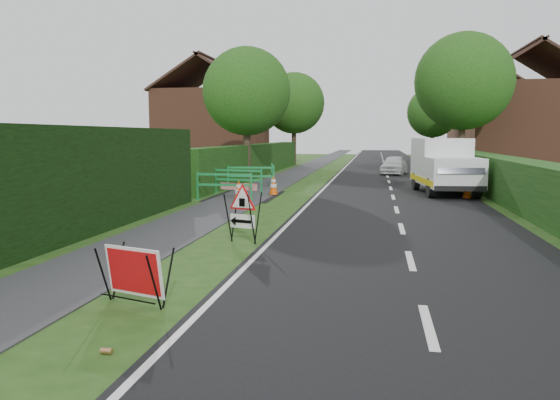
{
  "coord_description": "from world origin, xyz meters",
  "views": [
    {
      "loc": [
        1.84,
        -9.0,
        2.28
      ],
      "look_at": [
        -0.24,
        2.87,
        0.86
      ],
      "focal_mm": 35.0,
      "sensor_mm": 36.0,
      "label": 1
    }
  ],
  "objects": [
    {
      "name": "traffic_cone_2",
      "position": [
        4.76,
        15.51,
        0.39
      ],
      "size": [
        0.38,
        0.38,
        0.79
      ],
      "color": "black",
      "rests_on": "ground"
    },
    {
      "name": "traffic_cone_1",
      "position": [
        5.32,
        13.75,
        0.39
      ],
      "size": [
        0.38,
        0.38,
        0.79
      ],
      "color": "black",
      "rests_on": "ground"
    },
    {
      "name": "traffic_cone_0",
      "position": [
        5.14,
        11.58,
        0.39
      ],
      "size": [
        0.38,
        0.38,
        0.79
      ],
      "color": "black",
      "rests_on": "ground"
    },
    {
      "name": "litter_can",
      "position": [
        -0.9,
        -3.91,
        0.0
      ],
      "size": [
        0.12,
        0.07,
        0.07
      ],
      "primitive_type": "cylinder",
      "rotation": [
        0.0,
        1.57,
        0.0
      ],
      "color": "#BF7F4C",
      "rests_on": "ground"
    },
    {
      "name": "ground",
      "position": [
        0.0,
        0.0,
        0.0
      ],
      "size": [
        120.0,
        120.0,
        0.0
      ],
      "primitive_type": "plane",
      "color": "#204212",
      "rests_on": "ground"
    },
    {
      "name": "footpath",
      "position": [
        -3.0,
        35.0,
        0.01
      ],
      "size": [
        2.0,
        90.0,
        0.02
      ],
      "primitive_type": "cube",
      "color": "#2D2D30",
      "rests_on": "ground"
    },
    {
      "name": "ped_barrier_2",
      "position": [
        -3.47,
        13.92,
        0.63
      ],
      "size": [
        2.08,
        0.54,
        1.0
      ],
      "rotation": [
        0.0,
        0.0,
        0.09
      ],
      "color": "#18883F",
      "rests_on": "ground"
    },
    {
      "name": "works_van",
      "position": [
        4.49,
        13.31,
        1.16
      ],
      "size": [
        2.39,
        4.96,
        2.18
      ],
      "rotation": [
        0.0,
        0.0,
        0.11
      ],
      "color": "silver",
      "rests_on": "ground"
    },
    {
      "name": "hedge_east",
      "position": [
        6.5,
        16.0,
        0.0
      ],
      "size": [
        1.2,
        50.0,
        1.5
      ],
      "primitive_type": "cube",
      "color": "#14380F",
      "rests_on": "ground"
    },
    {
      "name": "road_surface",
      "position": [
        2.5,
        35.0,
        0.0
      ],
      "size": [
        6.0,
        90.0,
        0.02
      ],
      "primitive_type": "cube",
      "color": "black",
      "rests_on": "ground"
    },
    {
      "name": "tree_ne",
      "position": [
        6.4,
        22.0,
        5.17
      ],
      "size": [
        5.2,
        5.2,
        7.79
      ],
      "color": "#2D2116",
      "rests_on": "ground"
    },
    {
      "name": "hatchback_car",
      "position": [
        2.91,
        24.06,
        0.57
      ],
      "size": [
        1.85,
        3.5,
        1.13
      ],
      "primitive_type": "imported",
      "rotation": [
        0.0,
        0.0,
        -0.16
      ],
      "color": "silver",
      "rests_on": "ground"
    },
    {
      "name": "ped_barrier_3",
      "position": [
        -2.75,
        15.21,
        0.63
      ],
      "size": [
        0.8,
        2.09,
        1.0
      ],
      "rotation": [
        0.0,
        0.0,
        1.8
      ],
      "color": "#18883F",
      "rests_on": "ground"
    },
    {
      "name": "tree_fw",
      "position": [
        -4.6,
        34.0,
        4.83
      ],
      "size": [
        4.8,
        4.8,
        7.24
      ],
      "color": "#2D2116",
      "rests_on": "ground"
    },
    {
      "name": "ped_barrier_0",
      "position": [
        -3.44,
        9.6,
        0.63
      ],
      "size": [
        2.07,
        0.44,
        1.0
      ],
      "rotation": [
        0.0,
        0.0,
        -0.04
      ],
      "color": "#18883F",
      "rests_on": "ground"
    },
    {
      "name": "redwhite_plank",
      "position": [
        -3.05,
        10.14,
        0.0
      ],
      "size": [
        1.45,
        0.45,
        0.25
      ],
      "primitive_type": "cube",
      "rotation": [
        0.0,
        0.0,
        -0.27
      ],
      "color": "red",
      "rests_on": "ground"
    },
    {
      "name": "tree_fe",
      "position": [
        6.4,
        38.0,
        4.22
      ],
      "size": [
        4.2,
        4.2,
        6.33
      ],
      "color": "#2D2116",
      "rests_on": "ground"
    },
    {
      "name": "hedge_west_near",
      "position": [
        -5.0,
        0.0,
        0.0
      ],
      "size": [
        1.1,
        18.0,
        2.5
      ],
      "primitive_type": "cube",
      "color": "black",
      "rests_on": "ground"
    },
    {
      "name": "house_west",
      "position": [
        -10.0,
        30.0,
        2.9
      ],
      "size": [
        7.5,
        7.4,
        7.88
      ],
      "color": "brown",
      "rests_on": "ground"
    },
    {
      "name": "red_rect_sign",
      "position": [
        -1.32,
        -2.31,
        0.46
      ],
      "size": [
        1.05,
        0.82,
        0.79
      ],
      "rotation": [
        0.0,
        0.0,
        -0.32
      ],
      "color": "black",
      "rests_on": "ground"
    },
    {
      "name": "house_east_b",
      "position": [
        12.0,
        42.0,
        2.9
      ],
      "size": [
        7.5,
        7.4,
        7.88
      ],
      "color": "brown",
      "rests_on": "ground"
    },
    {
      "name": "tree_nw",
      "position": [
        -4.6,
        18.0,
        4.48
      ],
      "size": [
        4.4,
        4.4,
        6.7
      ],
      "color": "#2D2116",
      "rests_on": "ground"
    },
    {
      "name": "hedge_west_far",
      "position": [
        -5.0,
        22.0,
        0.0
      ],
      "size": [
        1.0,
        24.0,
        1.8
      ],
      "primitive_type": "cube",
      "color": "#14380F",
      "rests_on": "ground"
    },
    {
      "name": "traffic_cone_3",
      "position": [
        -2.78,
        9.11,
        0.39
      ],
      "size": [
        0.38,
        0.38,
        0.79
      ],
      "color": "black",
      "rests_on": "ground"
    },
    {
      "name": "traffic_cone_4",
      "position": [
        -2.02,
        11.54,
        0.39
      ],
      "size": [
        0.38,
        0.38,
        0.79
      ],
      "color": "black",
      "rests_on": "ground"
    },
    {
      "name": "house_east_a",
      "position": [
        11.0,
        28.0,
        2.9
      ],
      "size": [
        7.5,
        7.4,
        7.88
      ],
      "color": "brown",
      "rests_on": "ground"
    },
    {
      "name": "triangle_sign",
      "position": [
        -0.94,
        2.1,
        0.75
      ],
      "size": [
        0.92,
        0.92,
        1.07
      ],
      "rotation": [
        0.0,
        0.0,
        -0.3
      ],
      "color": "black",
      "rests_on": "ground"
    },
    {
      "name": "ped_barrier_1",
      "position": [
        -3.52,
        11.91,
        0.63
      ],
      "size": [
        2.09,
        0.73,
        1.0
      ],
      "rotation": [
        0.0,
        0.0,
        -0.19
      ],
      "color": "#18883F",
      "rests_on": "ground"
    }
  ]
}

